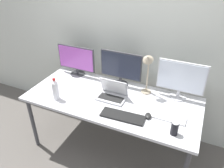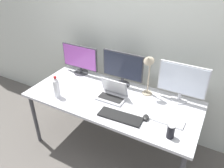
{
  "view_description": "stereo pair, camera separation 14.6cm",
  "coord_description": "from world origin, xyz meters",
  "px_view_note": "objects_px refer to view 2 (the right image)",
  "views": [
    {
      "loc": [
        0.8,
        -1.78,
        2.1
      ],
      "look_at": [
        0.0,
        0.0,
        0.92
      ],
      "focal_mm": 35.0,
      "sensor_mm": 36.0,
      "label": 1
    },
    {
      "loc": [
        0.93,
        -1.71,
        2.1
      ],
      "look_at": [
        0.0,
        0.0,
        0.92
      ],
      "focal_mm": 35.0,
      "sensor_mm": 36.0,
      "label": 2
    }
  ],
  "objects_px": {
    "monitor_center": "(123,68)",
    "monitor_right": "(182,82)",
    "monitor_left": "(80,59)",
    "keyboard_main": "(164,119)",
    "soda_can_near_keyboard": "(171,132)",
    "laptop_silver": "(113,94)",
    "keyboard_aux": "(120,117)",
    "desk_lamp": "(148,68)",
    "mouse_by_keyboard": "(146,117)",
    "work_desk": "(112,102)",
    "water_bottle": "(56,88)"
  },
  "relations": [
    {
      "from": "keyboard_main",
      "to": "monitor_left",
      "type": "bearing_deg",
      "value": 163.21
    },
    {
      "from": "keyboard_aux",
      "to": "soda_can_near_keyboard",
      "type": "bearing_deg",
      "value": -6.46
    },
    {
      "from": "monitor_right",
      "to": "keyboard_main",
      "type": "xyz_separation_m",
      "value": [
        -0.04,
        -0.39,
        -0.22
      ]
    },
    {
      "from": "monitor_left",
      "to": "laptop_silver",
      "type": "height_order",
      "value": "monitor_left"
    },
    {
      "from": "monitor_left",
      "to": "monitor_center",
      "type": "xyz_separation_m",
      "value": [
        0.6,
        -0.01,
        0.02
      ]
    },
    {
      "from": "monitor_right",
      "to": "desk_lamp",
      "type": "xyz_separation_m",
      "value": [
        -0.34,
        -0.08,
        0.11
      ]
    },
    {
      "from": "monitor_left",
      "to": "desk_lamp",
      "type": "bearing_deg",
      "value": -5.18
    },
    {
      "from": "laptop_silver",
      "to": "keyboard_aux",
      "type": "height_order",
      "value": "laptop_silver"
    },
    {
      "from": "keyboard_aux",
      "to": "mouse_by_keyboard",
      "type": "height_order",
      "value": "mouse_by_keyboard"
    },
    {
      "from": "keyboard_aux",
      "to": "water_bottle",
      "type": "bearing_deg",
      "value": 177.36
    },
    {
      "from": "monitor_center",
      "to": "water_bottle",
      "type": "xyz_separation_m",
      "value": [
        -0.51,
        -0.56,
        -0.11
      ]
    },
    {
      "from": "monitor_left",
      "to": "keyboard_main",
      "type": "xyz_separation_m",
      "value": [
        1.24,
        -0.39,
        -0.2
      ]
    },
    {
      "from": "monitor_right",
      "to": "keyboard_main",
      "type": "relative_size",
      "value": 1.34
    },
    {
      "from": "monitor_left",
      "to": "keyboard_main",
      "type": "height_order",
      "value": "monitor_left"
    },
    {
      "from": "monitor_left",
      "to": "mouse_by_keyboard",
      "type": "distance_m",
      "value": 1.19
    },
    {
      "from": "monitor_right",
      "to": "keyboard_aux",
      "type": "distance_m",
      "value": 0.73
    },
    {
      "from": "work_desk",
      "to": "monitor_center",
      "type": "height_order",
      "value": "monitor_center"
    },
    {
      "from": "work_desk",
      "to": "keyboard_aux",
      "type": "xyz_separation_m",
      "value": [
        0.22,
        -0.25,
        0.06
      ]
    },
    {
      "from": "laptop_silver",
      "to": "mouse_by_keyboard",
      "type": "height_order",
      "value": "laptop_silver"
    },
    {
      "from": "desk_lamp",
      "to": "monitor_center",
      "type": "bearing_deg",
      "value": 166.71
    },
    {
      "from": "mouse_by_keyboard",
      "to": "desk_lamp",
      "type": "relative_size",
      "value": 0.19
    },
    {
      "from": "monitor_right",
      "to": "monitor_left",
      "type": "bearing_deg",
      "value": 179.82
    },
    {
      "from": "laptop_silver",
      "to": "keyboard_main",
      "type": "bearing_deg",
      "value": -8.99
    },
    {
      "from": "monitor_left",
      "to": "keyboard_main",
      "type": "distance_m",
      "value": 1.31
    },
    {
      "from": "work_desk",
      "to": "soda_can_near_keyboard",
      "type": "xyz_separation_m",
      "value": [
        0.71,
        -0.27,
        0.12
      ]
    },
    {
      "from": "keyboard_aux",
      "to": "monitor_left",
      "type": "bearing_deg",
      "value": 143.57
    },
    {
      "from": "mouse_by_keyboard",
      "to": "water_bottle",
      "type": "relative_size",
      "value": 0.37
    },
    {
      "from": "work_desk",
      "to": "water_bottle",
      "type": "bearing_deg",
      "value": -154.61
    },
    {
      "from": "laptop_silver",
      "to": "keyboard_main",
      "type": "height_order",
      "value": "laptop_silver"
    },
    {
      "from": "monitor_left",
      "to": "monitor_right",
      "type": "relative_size",
      "value": 1.02
    },
    {
      "from": "monitor_right",
      "to": "soda_can_near_keyboard",
      "type": "xyz_separation_m",
      "value": [
        0.07,
        -0.58,
        -0.17
      ]
    },
    {
      "from": "work_desk",
      "to": "mouse_by_keyboard",
      "type": "bearing_deg",
      "value": -18.29
    },
    {
      "from": "work_desk",
      "to": "keyboard_aux",
      "type": "bearing_deg",
      "value": -47.84
    },
    {
      "from": "keyboard_main",
      "to": "keyboard_aux",
      "type": "relative_size",
      "value": 0.86
    },
    {
      "from": "keyboard_main",
      "to": "mouse_by_keyboard",
      "type": "height_order",
      "value": "mouse_by_keyboard"
    },
    {
      "from": "monitor_right",
      "to": "laptop_silver",
      "type": "height_order",
      "value": "monitor_right"
    },
    {
      "from": "mouse_by_keyboard",
      "to": "soda_can_near_keyboard",
      "type": "height_order",
      "value": "soda_can_near_keyboard"
    },
    {
      "from": "monitor_center",
      "to": "monitor_right",
      "type": "height_order",
      "value": "monitor_right"
    },
    {
      "from": "monitor_left",
      "to": "desk_lamp",
      "type": "height_order",
      "value": "desk_lamp"
    },
    {
      "from": "monitor_right",
      "to": "keyboard_main",
      "type": "bearing_deg",
      "value": -95.73
    },
    {
      "from": "keyboard_main",
      "to": "mouse_by_keyboard",
      "type": "xyz_separation_m",
      "value": [
        -0.16,
        -0.06,
        0.01
      ]
    },
    {
      "from": "monitor_left",
      "to": "work_desk",
      "type": "bearing_deg",
      "value": -26.17
    },
    {
      "from": "monitor_center",
      "to": "keyboard_main",
      "type": "relative_size",
      "value": 1.35
    },
    {
      "from": "soda_can_near_keyboard",
      "to": "desk_lamp",
      "type": "bearing_deg",
      "value": 129.5
    },
    {
      "from": "monitor_left",
      "to": "soda_can_near_keyboard",
      "type": "distance_m",
      "value": 1.47
    },
    {
      "from": "monitor_center",
      "to": "keyboard_aux",
      "type": "bearing_deg",
      "value": -65.54
    },
    {
      "from": "water_bottle",
      "to": "monitor_left",
      "type": "bearing_deg",
      "value": 99.11
    },
    {
      "from": "monitor_right",
      "to": "keyboard_main",
      "type": "distance_m",
      "value": 0.45
    },
    {
      "from": "work_desk",
      "to": "soda_can_near_keyboard",
      "type": "bearing_deg",
      "value": -20.96
    },
    {
      "from": "work_desk",
      "to": "keyboard_aux",
      "type": "distance_m",
      "value": 0.34
    }
  ]
}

